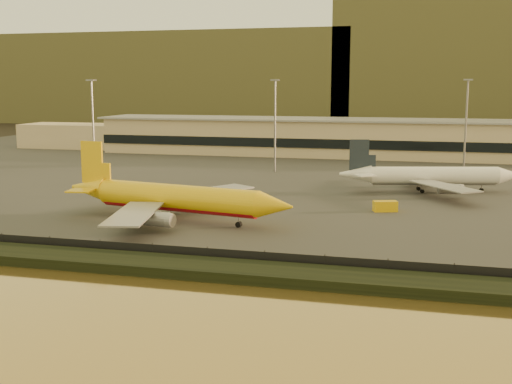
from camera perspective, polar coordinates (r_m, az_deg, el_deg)
ground at (r=100.34m, az=-3.01°, el=-4.45°), size 900.00×900.00×0.00m
embankment at (r=84.67m, az=-6.51°, el=-6.66°), size 320.00×7.00×1.40m
tarmac at (r=191.61m, az=5.60°, el=2.26°), size 320.00×220.00×0.20m
perimeter_fence at (r=88.11m, az=-5.58°, el=-5.59°), size 300.00×0.05×2.20m
terminal_building at (r=223.45m, az=3.17°, el=4.91°), size 202.00×25.00×12.60m
apron_light_masts at (r=168.62m, az=9.68°, el=6.51°), size 152.20×12.20×25.40m
distant_hills at (r=435.74m, az=8.09°, el=10.39°), size 470.00×160.00×70.00m
dhl_cargo_jet at (r=114.70m, az=-7.29°, el=-0.56°), size 45.37×43.87×13.59m
white_narrowbody_jet at (r=149.93m, az=15.26°, el=1.35°), size 40.87×39.12×11.87m
gse_vehicle_yellow at (r=125.20m, az=11.41°, el=-1.24°), size 4.90×3.36×2.02m
gse_vehicle_white at (r=135.18m, az=-3.63°, el=-0.30°), size 4.28×1.95×1.92m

